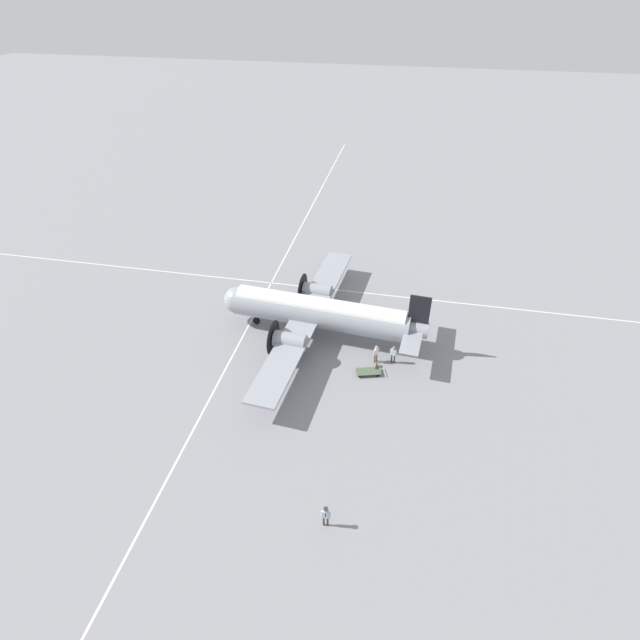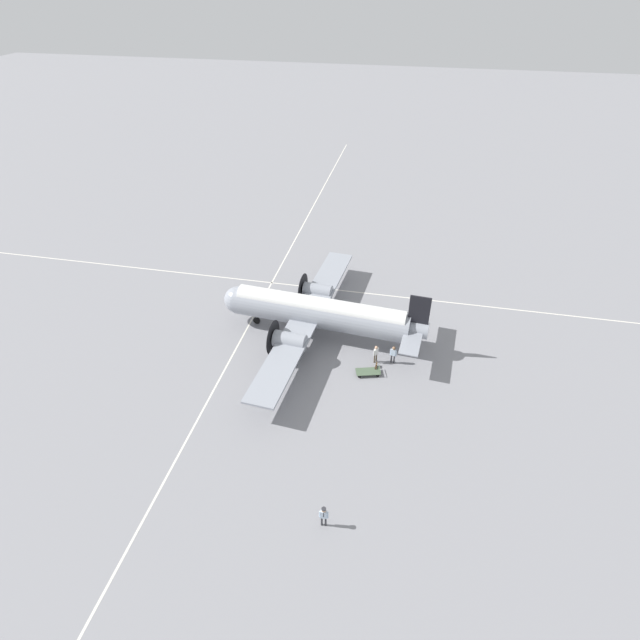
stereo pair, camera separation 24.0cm
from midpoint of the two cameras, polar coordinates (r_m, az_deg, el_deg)
name	(u,v)px [view 1 (the left image)]	position (r m, az deg, el deg)	size (l,w,h in m)	color
ground_plane	(320,335)	(47.66, -0.14, -1.71)	(300.00, 300.00, 0.00)	gray
apron_line_eastwest	(248,326)	(49.30, -8.34, -0.69)	(120.00, 0.16, 0.01)	silver
apron_line_northsouth	(335,290)	(54.26, 1.57, 3.48)	(0.16, 120.00, 0.01)	silver
airliner_main	(315,312)	(46.22, -0.68, 0.94)	(24.75, 19.55, 6.04)	#9399A3
crew_foreground	(326,515)	(33.28, 0.44, -21.37)	(0.31, 0.60, 1.78)	#2D2D33
passenger_boarding	(394,353)	(44.29, 8.25, -3.73)	(0.29, 0.61, 1.81)	#2D2D33
ramp_agent	(376,352)	(44.19, 6.28, -3.67)	(0.51, 0.40, 1.79)	#473D2D
suitcase_near_door	(376,369)	(43.84, 6.27, -5.56)	(0.35, 0.16, 0.48)	#47331E
suitcase_upright_spare	(377,365)	(44.24, 6.34, -5.12)	(0.39, 0.12, 0.46)	brown
baggage_cart	(369,371)	(43.43, 5.41, -5.87)	(1.54, 2.28, 0.56)	#4C6047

